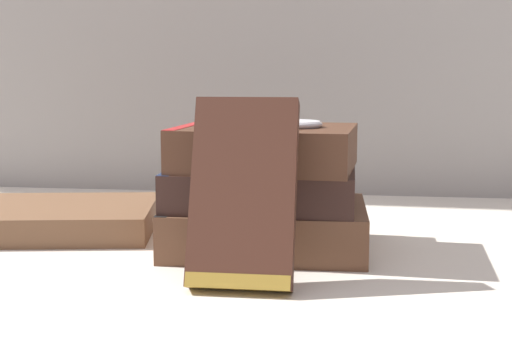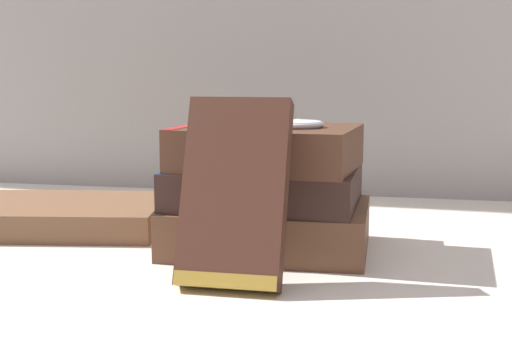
{
  "view_description": "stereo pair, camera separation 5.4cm",
  "coord_description": "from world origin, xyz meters",
  "px_view_note": "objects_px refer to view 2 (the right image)",
  "views": [
    {
      "loc": [
        0.14,
        -0.67,
        0.18
      ],
      "look_at": [
        0.04,
        0.0,
        0.08
      ],
      "focal_mm": 50.0,
      "sensor_mm": 36.0,
      "label": 1
    },
    {
      "loc": [
        0.19,
        -0.66,
        0.18
      ],
      "look_at": [
        0.04,
        0.0,
        0.08
      ],
      "focal_mm": 50.0,
      "sensor_mm": 36.0,
      "label": 2
    }
  ],
  "objects_px": {
    "book_flat_top": "(263,148)",
    "reading_glasses": "(218,216)",
    "book_side_left": "(51,215)",
    "pocket_watch": "(293,124)",
    "book_leaning_front": "(234,199)",
    "book_flat_bottom": "(264,227)",
    "book_flat_middle": "(261,186)"
  },
  "relations": [
    {
      "from": "book_leaning_front",
      "to": "book_flat_middle",
      "type": "bearing_deg",
      "value": 91.8
    },
    {
      "from": "book_flat_bottom",
      "to": "book_side_left",
      "type": "bearing_deg",
      "value": 168.82
    },
    {
      "from": "book_flat_top",
      "to": "book_leaning_front",
      "type": "xyz_separation_m",
      "value": [
        0.0,
        -0.12,
        -0.03
      ]
    },
    {
      "from": "book_leaning_front",
      "to": "book_flat_bottom",
      "type": "bearing_deg",
      "value": 90.14
    },
    {
      "from": "book_flat_bottom",
      "to": "book_flat_top",
      "type": "height_order",
      "value": "book_flat_top"
    },
    {
      "from": "book_leaning_front",
      "to": "pocket_watch",
      "type": "height_order",
      "value": "book_leaning_front"
    },
    {
      "from": "pocket_watch",
      "to": "reading_glasses",
      "type": "bearing_deg",
      "value": 128.53
    },
    {
      "from": "book_flat_bottom",
      "to": "book_leaning_front",
      "type": "bearing_deg",
      "value": -91.73
    },
    {
      "from": "book_flat_top",
      "to": "book_side_left",
      "type": "bearing_deg",
      "value": 173.26
    },
    {
      "from": "reading_glasses",
      "to": "pocket_watch",
      "type": "bearing_deg",
      "value": -65.49
    },
    {
      "from": "pocket_watch",
      "to": "book_flat_middle",
      "type": "bearing_deg",
      "value": 163.95
    },
    {
      "from": "book_side_left",
      "to": "book_leaning_front",
      "type": "distance_m",
      "value": 0.31
    },
    {
      "from": "book_leaning_front",
      "to": "reading_glasses",
      "type": "relative_size",
      "value": 1.56
    },
    {
      "from": "book_flat_middle",
      "to": "pocket_watch",
      "type": "relative_size",
      "value": 2.9
    },
    {
      "from": "book_side_left",
      "to": "reading_glasses",
      "type": "bearing_deg",
      "value": 19.56
    },
    {
      "from": "book_flat_middle",
      "to": "book_leaning_front",
      "type": "xyz_separation_m",
      "value": [
        0.0,
        -0.13,
        0.01
      ]
    },
    {
      "from": "book_flat_top",
      "to": "book_leaning_front",
      "type": "distance_m",
      "value": 0.12
    },
    {
      "from": "book_flat_top",
      "to": "book_leaning_front",
      "type": "height_order",
      "value": "book_leaning_front"
    },
    {
      "from": "book_flat_bottom",
      "to": "book_leaning_front",
      "type": "height_order",
      "value": "book_leaning_front"
    },
    {
      "from": "book_flat_bottom",
      "to": "book_flat_top",
      "type": "distance_m",
      "value": 0.08
    },
    {
      "from": "reading_glasses",
      "to": "book_flat_top",
      "type": "bearing_deg",
      "value": -73.34
    },
    {
      "from": "book_side_left",
      "to": "pocket_watch",
      "type": "xyz_separation_m",
      "value": [
        0.29,
        -0.05,
        0.11
      ]
    },
    {
      "from": "book_flat_top",
      "to": "book_leaning_front",
      "type": "relative_size",
      "value": 1.14
    },
    {
      "from": "book_flat_top",
      "to": "book_side_left",
      "type": "height_order",
      "value": "book_flat_top"
    },
    {
      "from": "book_flat_top",
      "to": "reading_glasses",
      "type": "distance_m",
      "value": 0.2
    },
    {
      "from": "book_flat_bottom",
      "to": "book_flat_middle",
      "type": "height_order",
      "value": "book_flat_middle"
    },
    {
      "from": "book_flat_bottom",
      "to": "book_side_left",
      "type": "xyz_separation_m",
      "value": [
        -0.26,
        0.04,
        -0.01
      ]
    },
    {
      "from": "book_flat_top",
      "to": "reading_glasses",
      "type": "relative_size",
      "value": 1.77
    },
    {
      "from": "pocket_watch",
      "to": "book_side_left",
      "type": "bearing_deg",
      "value": 170.26
    },
    {
      "from": "book_flat_bottom",
      "to": "book_side_left",
      "type": "distance_m",
      "value": 0.26
    },
    {
      "from": "book_flat_bottom",
      "to": "pocket_watch",
      "type": "relative_size",
      "value": 3.21
    },
    {
      "from": "book_flat_middle",
      "to": "book_leaning_front",
      "type": "bearing_deg",
      "value": -88.4
    }
  ]
}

